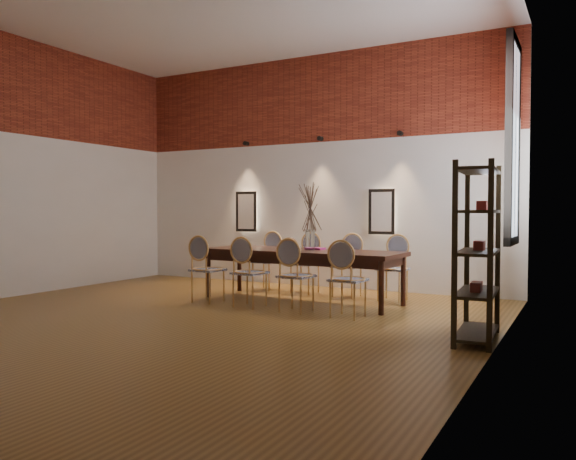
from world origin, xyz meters
The scene contains 26 objects.
floor centered at (0.00, 0.00, -0.01)m, with size 7.00×7.00×0.02m, color brown.
wall_back centered at (0.00, 3.55, 2.00)m, with size 7.00×0.10×4.00m, color silver.
wall_right centered at (3.55, 0.00, 2.00)m, with size 0.10×7.00×4.00m, color silver.
brick_band_back centered at (0.00, 3.48, 3.25)m, with size 7.00×0.02×1.50m, color maroon.
niche_left centered at (-1.30, 3.45, 1.30)m, with size 0.36×0.06×0.66m, color #FFEAC6.
niche_right centered at (1.30, 3.45, 1.30)m, with size 0.36×0.06×0.66m, color #FFEAC6.
spot_fixture_left centered at (-1.30, 3.42, 2.55)m, with size 0.08×0.08×0.10m, color black.
spot_fixture_mid centered at (0.20, 3.42, 2.55)m, with size 0.08×0.08×0.10m, color black.
spot_fixture_right centered at (1.60, 3.42, 2.55)m, with size 0.08×0.08×0.10m, color black.
window_glass centered at (3.46, 2.00, 2.15)m, with size 0.02×0.78×2.38m, color silver.
window_frame centered at (3.44, 2.00, 2.15)m, with size 0.08×0.90×2.50m, color black.
window_mullion centered at (3.44, 2.00, 2.15)m, with size 0.06×0.06×2.40m, color black.
dining_table centered at (0.60, 1.90, 0.38)m, with size 2.96×0.95×0.75m, color black.
chair_near_a centered at (-0.55, 1.21, 0.47)m, with size 0.44×0.44×0.94m, color tan, non-canonical shape.
chair_near_b centered at (0.19, 1.17, 0.47)m, with size 0.44×0.44×0.94m, color tan, non-canonical shape.
chair_near_c centered at (0.93, 1.12, 0.47)m, with size 0.44×0.44×0.94m, color tan, non-canonical shape.
chair_near_d centered at (1.67, 1.08, 0.47)m, with size 0.44×0.44×0.94m, color tan, non-canonical shape.
chair_far_a centered at (-0.46, 2.72, 0.47)m, with size 0.44×0.44×0.94m, color tan, non-canonical shape.
chair_far_b centered at (0.28, 2.68, 0.47)m, with size 0.44×0.44×0.94m, color tan, non-canonical shape.
chair_far_c centered at (1.02, 2.63, 0.47)m, with size 0.44×0.44×0.94m, color tan, non-canonical shape.
chair_far_d centered at (1.76, 2.59, 0.47)m, with size 0.44×0.44×0.94m, color tan, non-canonical shape.
vase centered at (0.75, 1.89, 0.90)m, with size 0.14×0.14×0.30m, color silver.
dried_branches centered at (0.75, 1.89, 1.35)m, with size 0.50×0.50×0.70m, color #493628, non-canonical shape.
bowl centered at (0.43, 1.86, 0.84)m, with size 0.24×0.24×0.18m, color #5D2F19.
book centered at (0.75, 2.06, 0.77)m, with size 0.26×0.18×0.03m, color #8F1D61.
shelving_rack centered at (3.28, 0.57, 0.90)m, with size 0.38×1.00×1.80m, color black, non-canonical shape.
Camera 1 is at (4.26, -5.33, 1.32)m, focal length 35.00 mm.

